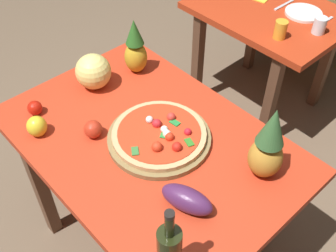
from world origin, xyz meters
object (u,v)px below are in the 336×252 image
(wine_bottle, at_px, (169,252))
(knife_utensil, at_px, (324,23))
(pizza, at_px, (160,134))
(eggplant, at_px, (187,199))
(bell_pepper, at_px, (37,126))
(drinking_glass_juice, at_px, (280,30))
(fork_utensil, at_px, (284,5))
(pineapple_right, at_px, (268,147))
(tomato_beside_pepper, at_px, (35,108))
(display_table, at_px, (149,153))
(pizza_board, at_px, (159,138))
(tomato_by_bottle, at_px, (93,129))
(drinking_glass_water, at_px, (320,25))
(dining_chair, at_px, (321,18))
(background_table, at_px, (268,28))
(pineapple_left, at_px, (135,49))
(dinner_plate, at_px, (303,13))
(melon, at_px, (93,72))

(wine_bottle, distance_m, knife_utensil, 1.76)
(pizza, height_order, eggplant, eggplant)
(bell_pepper, height_order, drinking_glass_juice, drinking_glass_juice)
(wine_bottle, bearing_deg, knife_utensil, 106.44)
(pizza, xyz_separation_m, fork_utensil, (-0.33, 1.32, -0.04))
(pineapple_right, xyz_separation_m, knife_utensil, (-0.44, 1.14, -0.14))
(tomato_beside_pepper, xyz_separation_m, drinking_glass_juice, (0.37, 1.30, 0.02))
(wine_bottle, distance_m, drinking_glass_juice, 1.49)
(display_table, distance_m, pizza_board, 0.11)
(pizza_board, bearing_deg, tomato_by_bottle, -138.07)
(wine_bottle, distance_m, eggplant, 0.26)
(display_table, relative_size, wine_bottle, 3.80)
(pineapple_right, relative_size, eggplant, 1.65)
(drinking_glass_water, distance_m, knife_utensil, 0.13)
(pizza, relative_size, fork_utensil, 2.18)
(dining_chair, relative_size, tomato_beside_pepper, 13.00)
(background_table, height_order, pizza, pizza)
(pineapple_left, relative_size, bell_pepper, 3.05)
(display_table, xyz_separation_m, fork_utensil, (-0.29, 1.35, 0.09))
(drinking_glass_water, bearing_deg, tomato_by_bottle, -97.86)
(display_table, xyz_separation_m, pizza, (0.04, 0.03, 0.13))
(tomato_beside_pepper, distance_m, dinner_plate, 1.65)
(pizza_board, distance_m, pineapple_right, 0.46)
(bell_pepper, height_order, dinner_plate, bell_pepper)
(wine_bottle, height_order, drinking_glass_juice, wine_bottle)
(tomato_beside_pepper, xyz_separation_m, fork_utensil, (0.17, 1.62, -0.03))
(pineapple_right, distance_m, dinner_plate, 1.29)
(dining_chair, height_order, fork_utensil, dining_chair)
(knife_utensil, bearing_deg, background_table, -161.65)
(bell_pepper, height_order, drinking_glass_water, drinking_glass_water)
(bell_pepper, bearing_deg, melon, 105.36)
(dinner_plate, bearing_deg, dining_chair, 102.31)
(pizza, bearing_deg, drinking_glass_juice, 97.64)
(background_table, distance_m, drinking_glass_juice, 0.35)
(tomato_beside_pepper, xyz_separation_m, knife_utensil, (0.45, 1.62, -0.03))
(display_table, xyz_separation_m, eggplant, (0.35, -0.12, 0.13))
(background_table, bearing_deg, pineapple_right, -54.51)
(fork_utensil, bearing_deg, drinking_glass_water, -19.00)
(dining_chair, height_order, wine_bottle, wine_bottle)
(pineapple_right, height_order, eggplant, pineapple_right)
(dining_chair, bearing_deg, tomato_by_bottle, 88.77)
(pineapple_left, bearing_deg, knife_utensil, 70.35)
(melon, relative_size, tomato_beside_pepper, 2.58)
(fork_utensil, bearing_deg, eggplant, -65.43)
(eggplant, height_order, dinner_plate, eggplant)
(melon, xyz_separation_m, bell_pepper, (0.10, -0.37, -0.04))
(pineapple_right, height_order, dinner_plate, pineapple_right)
(tomato_by_bottle, bearing_deg, drinking_glass_juice, 86.35)
(drinking_glass_water, bearing_deg, dinner_plate, 146.51)
(wine_bottle, bearing_deg, tomato_by_bottle, 165.33)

